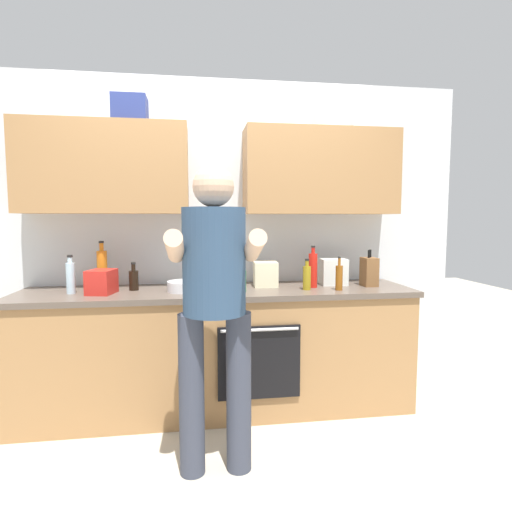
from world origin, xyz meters
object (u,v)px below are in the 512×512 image
object	(u,v)px
grocery_bag_rice	(265,274)
cup_tea	(222,285)
bottle_hotsauce	(313,270)
mixing_bowl	(185,286)
bottle_syrup	(339,277)
grocery_bag_produce	(333,272)
grocery_bag_crisps	(102,282)
bottle_water	(71,277)
bottle_juice	(102,269)
bottle_soy	(134,279)
bottle_soda	(243,279)
person_standing	(214,295)
bottle_oil	(307,277)
knife_block	(369,272)

from	to	relation	value
grocery_bag_rice	cup_tea	bearing A→B (deg)	-151.36
bottle_hotsauce	mixing_bowl	bearing A→B (deg)	-178.24
bottle_syrup	grocery_bag_rice	xyz separation A→B (m)	(-0.49, 0.25, -0.00)
grocery_bag_produce	grocery_bag_crisps	bearing A→B (deg)	-174.77
bottle_hotsauce	bottle_water	bearing A→B (deg)	-179.62
bottle_hotsauce	grocery_bag_produce	distance (m)	0.22
bottle_juice	grocery_bag_rice	world-z (taller)	bottle_juice
bottle_water	bottle_syrup	bearing A→B (deg)	-4.12
bottle_syrup	bottle_soy	world-z (taller)	bottle_syrup
cup_tea	bottle_soda	bearing A→B (deg)	-11.64
bottle_soda	bottle_juice	bearing A→B (deg)	164.36
grocery_bag_crisps	cup_tea	bearing A→B (deg)	-2.63
person_standing	bottle_hotsauce	distance (m)	1.08
grocery_bag_crisps	bottle_water	bearing A→B (deg)	170.46
person_standing	grocery_bag_produce	size ratio (longest dim) A/B	8.36
bottle_soda	cup_tea	xyz separation A→B (m)	(-0.15, 0.03, -0.04)
person_standing	grocery_bag_produce	xyz separation A→B (m)	(0.96, 0.86, -0.00)
bottle_syrup	bottle_soy	bearing A→B (deg)	171.72
bottle_oil	cup_tea	xyz separation A→B (m)	(-0.62, 0.01, -0.05)
bottle_soy	person_standing	bearing A→B (deg)	-56.52
bottle_soy	mixing_bowl	xyz separation A→B (m)	(0.37, -0.10, -0.04)
grocery_bag_produce	bottle_syrup	bearing A→B (deg)	-99.05
person_standing	bottle_oil	bearing A→B (deg)	43.49
person_standing	bottle_soda	size ratio (longest dim) A/B	7.63
bottle_water	bottle_juice	bearing A→B (deg)	46.35
bottle_water	bottle_syrup	distance (m)	1.87
bottle_oil	bottle_soy	bearing A→B (deg)	172.55
person_standing	knife_block	distance (m)	1.43
bottle_hotsauce	bottle_syrup	bearing A→B (deg)	-43.78
bottle_oil	grocery_bag_produce	xyz separation A→B (m)	(0.27, 0.20, 0.01)
grocery_bag_produce	cup_tea	bearing A→B (deg)	-167.63
cup_tea	bottle_water	bearing A→B (deg)	175.94
knife_block	grocery_bag_produce	xyz separation A→B (m)	(-0.25, 0.11, -0.01)
grocery_bag_rice	grocery_bag_crisps	world-z (taller)	grocery_bag_rice
mixing_bowl	bottle_soy	bearing A→B (deg)	165.30
bottle_water	bottle_juice	world-z (taller)	bottle_juice
bottle_oil	cup_tea	world-z (taller)	bottle_oil
bottle_soy	bottle_syrup	bearing A→B (deg)	-8.28
bottle_water	knife_block	distance (m)	2.16
bottle_water	grocery_bag_produce	size ratio (longest dim) A/B	1.32
bottle_oil	bottle_syrup	world-z (taller)	bottle_syrup
bottle_oil	mixing_bowl	distance (m)	0.88
bottle_oil	bottle_soda	xyz separation A→B (m)	(-0.47, -0.02, -0.00)
bottle_hotsauce	grocery_bag_rice	distance (m)	0.36
bottle_syrup	bottle_soda	bearing A→B (deg)	177.40
grocery_bag_crisps	bottle_soda	bearing A→B (deg)	-4.01
knife_block	grocery_bag_rice	size ratio (longest dim) A/B	1.38
mixing_bowl	bottle_water	bearing A→B (deg)	178.70
cup_tea	grocery_bag_rice	size ratio (longest dim) A/B	0.47
bottle_juice	grocery_bag_produce	world-z (taller)	bottle_juice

